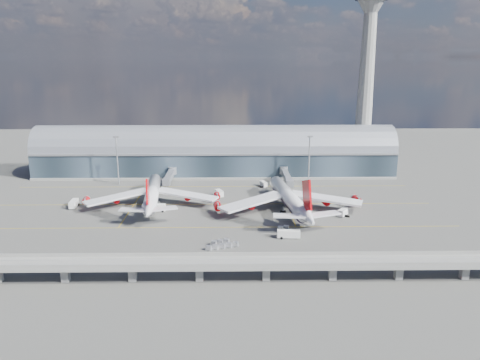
{
  "coord_description": "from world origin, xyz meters",
  "views": [
    {
      "loc": [
        10.21,
        -183.33,
        65.03
      ],
      "look_at": [
        13.13,
        10.0,
        14.0
      ],
      "focal_mm": 35.0,
      "sensor_mm": 36.0,
      "label": 1
    }
  ],
  "objects_px": {
    "airliner_right": "(290,199)",
    "service_truck_4": "(219,193)",
    "cargo_train_0": "(220,242)",
    "service_truck_3": "(343,212)",
    "floodlight_mast_left": "(117,159)",
    "airliner_left": "(152,194)",
    "service_truck_1": "(159,208)",
    "service_truck_2": "(289,234)",
    "cargo_train_2": "(283,228)",
    "service_truck_0": "(74,204)",
    "cargo_train_1": "(222,246)",
    "floodlight_mast_right": "(309,158)",
    "control_tower": "(366,82)",
    "service_truck_5": "(264,184)"
  },
  "relations": [
    {
      "from": "cargo_train_2",
      "to": "cargo_train_0",
      "type": "bearing_deg",
      "value": 141.83
    },
    {
      "from": "service_truck_2",
      "to": "service_truck_5",
      "type": "xyz_separation_m",
      "value": [
        -4.79,
        70.93,
        -0.2
      ]
    },
    {
      "from": "airliner_right",
      "to": "cargo_train_2",
      "type": "height_order",
      "value": "airliner_right"
    },
    {
      "from": "cargo_train_0",
      "to": "service_truck_3",
      "type": "bearing_deg",
      "value": -37.89
    },
    {
      "from": "airliner_left",
      "to": "service_truck_0",
      "type": "bearing_deg",
      "value": 175.42
    },
    {
      "from": "service_truck_1",
      "to": "cargo_train_2",
      "type": "xyz_separation_m",
      "value": [
        51.7,
        -23.2,
        -0.83
      ]
    },
    {
      "from": "floodlight_mast_left",
      "to": "service_truck_1",
      "type": "height_order",
      "value": "floodlight_mast_left"
    },
    {
      "from": "control_tower",
      "to": "service_truck_2",
      "type": "relative_size",
      "value": 12.06
    },
    {
      "from": "floodlight_mast_right",
      "to": "service_truck_4",
      "type": "height_order",
      "value": "floodlight_mast_right"
    },
    {
      "from": "floodlight_mast_right",
      "to": "service_truck_1",
      "type": "distance_m",
      "value": 85.9
    },
    {
      "from": "floodlight_mast_right",
      "to": "cargo_train_0",
      "type": "relative_size",
      "value": 3.62
    },
    {
      "from": "floodlight_mast_left",
      "to": "airliner_left",
      "type": "relative_size",
      "value": 0.4
    },
    {
      "from": "service_truck_1",
      "to": "service_truck_2",
      "type": "xyz_separation_m",
      "value": [
        52.8,
        -31.57,
        -0.06
      ]
    },
    {
      "from": "floodlight_mast_left",
      "to": "service_truck_4",
      "type": "xyz_separation_m",
      "value": [
        53.47,
        -23.09,
        -12.01
      ]
    },
    {
      "from": "airliner_right",
      "to": "service_truck_3",
      "type": "xyz_separation_m",
      "value": [
        22.01,
        -6.04,
        -4.08
      ]
    },
    {
      "from": "service_truck_3",
      "to": "cargo_train_2",
      "type": "xyz_separation_m",
      "value": [
        -26.96,
        -16.46,
        -0.74
      ]
    },
    {
      "from": "floodlight_mast_left",
      "to": "floodlight_mast_right",
      "type": "relative_size",
      "value": 1.0
    },
    {
      "from": "cargo_train_0",
      "to": "service_truck_5",
      "type": "bearing_deg",
      "value": 6.48
    },
    {
      "from": "airliner_right",
      "to": "cargo_train_0",
      "type": "relative_size",
      "value": 9.67
    },
    {
      "from": "service_truck_0",
      "to": "service_truck_5",
      "type": "height_order",
      "value": "service_truck_0"
    },
    {
      "from": "cargo_train_0",
      "to": "cargo_train_2",
      "type": "relative_size",
      "value": 1.45
    },
    {
      "from": "airliner_right",
      "to": "service_truck_4",
      "type": "xyz_separation_m",
      "value": [
        -31.07,
        22.72,
        -4.03
      ]
    },
    {
      "from": "floodlight_mast_left",
      "to": "airliner_right",
      "type": "distance_m",
      "value": 96.48
    },
    {
      "from": "control_tower",
      "to": "floodlight_mast_left",
      "type": "distance_m",
      "value": 143.01
    },
    {
      "from": "cargo_train_1",
      "to": "control_tower",
      "type": "bearing_deg",
      "value": -15.19
    },
    {
      "from": "floodlight_mast_right",
      "to": "cargo_train_1",
      "type": "distance_m",
      "value": 97.25
    },
    {
      "from": "airliner_right",
      "to": "service_truck_0",
      "type": "distance_m",
      "value": 95.87
    },
    {
      "from": "service_truck_1",
      "to": "service_truck_5",
      "type": "height_order",
      "value": "service_truck_1"
    },
    {
      "from": "service_truck_2",
      "to": "cargo_train_0",
      "type": "bearing_deg",
      "value": 104.84
    },
    {
      "from": "service_truck_1",
      "to": "service_truck_2",
      "type": "relative_size",
      "value": 0.66
    },
    {
      "from": "cargo_train_1",
      "to": "service_truck_0",
      "type": "bearing_deg",
      "value": 74.29
    },
    {
      "from": "floodlight_mast_left",
      "to": "cargo_train_0",
      "type": "distance_m",
      "value": 99.9
    },
    {
      "from": "service_truck_0",
      "to": "cargo_train_0",
      "type": "relative_size",
      "value": 1.11
    },
    {
      "from": "floodlight_mast_right",
      "to": "service_truck_1",
      "type": "relative_size",
      "value": 4.53
    },
    {
      "from": "control_tower",
      "to": "service_truck_5",
      "type": "height_order",
      "value": "control_tower"
    },
    {
      "from": "service_truck_4",
      "to": "cargo_train_0",
      "type": "xyz_separation_m",
      "value": [
        1.98,
        -59.01,
        -0.8
      ]
    },
    {
      "from": "service_truck_1",
      "to": "service_truck_4",
      "type": "relative_size",
      "value": 0.93
    },
    {
      "from": "airliner_right",
      "to": "floodlight_mast_right",
      "type": "bearing_deg",
      "value": 63.74
    },
    {
      "from": "service_truck_5",
      "to": "cargo_train_0",
      "type": "distance_m",
      "value": 79.05
    },
    {
      "from": "control_tower",
      "to": "floodlight_mast_right",
      "type": "relative_size",
      "value": 4.01
    },
    {
      "from": "service_truck_4",
      "to": "control_tower",
      "type": "bearing_deg",
      "value": 8.97
    },
    {
      "from": "service_truck_0",
      "to": "cargo_train_1",
      "type": "height_order",
      "value": "service_truck_0"
    },
    {
      "from": "floodlight_mast_left",
      "to": "cargo_train_0",
      "type": "xyz_separation_m",
      "value": [
        55.45,
        -82.1,
        -12.81
      ]
    },
    {
      "from": "floodlight_mast_right",
      "to": "service_truck_3",
      "type": "relative_size",
      "value": 3.91
    },
    {
      "from": "service_truck_1",
      "to": "cargo_train_0",
      "type": "distance_m",
      "value": 46.14
    },
    {
      "from": "service_truck_5",
      "to": "cargo_train_0",
      "type": "bearing_deg",
      "value": -125.72
    },
    {
      "from": "service_truck_1",
      "to": "service_truck_5",
      "type": "distance_m",
      "value": 62.08
    },
    {
      "from": "cargo_train_0",
      "to": "service_truck_0",
      "type": "bearing_deg",
      "value": 78.23
    },
    {
      "from": "airliner_right",
      "to": "service_truck_2",
      "type": "bearing_deg",
      "value": -104.73
    },
    {
      "from": "airliner_left",
      "to": "service_truck_5",
      "type": "distance_m",
      "value": 61.1
    }
  ]
}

